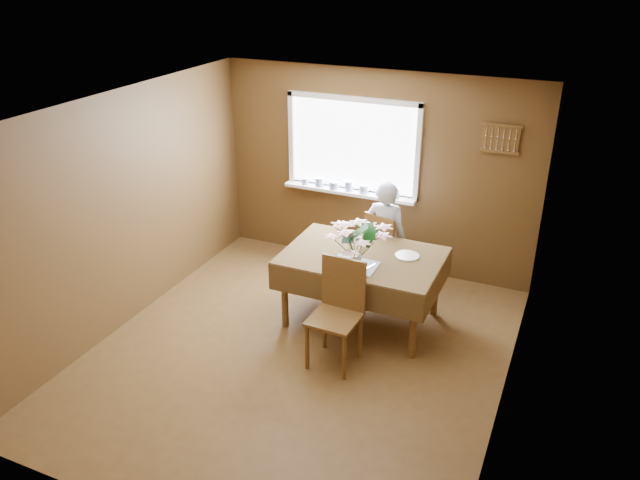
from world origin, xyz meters
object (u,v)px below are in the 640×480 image
at_px(dining_table, 362,263).
at_px(chair_far, 384,248).
at_px(flower_bouquet, 357,240).
at_px(chair_near, 338,309).
at_px(seated_woman, 385,237).

height_order(dining_table, chair_far, chair_far).
distance_m(chair_far, flower_bouquet, 1.21).
bearing_deg(chair_near, seated_woman, 93.44).
bearing_deg(chair_near, chair_far, 94.00).
xyz_separation_m(dining_table, chair_near, (0.03, -0.75, -0.13)).
relative_size(chair_near, flower_bouquet, 2.01).
bearing_deg(flower_bouquet, seated_woman, 91.74).
relative_size(chair_far, seated_woman, 0.71).
distance_m(dining_table, chair_near, 0.77).
bearing_deg(seated_woman, flower_bouquet, 91.54).
bearing_deg(chair_far, seated_woman, 148.50).
bearing_deg(dining_table, seated_woman, 90.00).
bearing_deg(flower_bouquet, chair_near, -90.02).
distance_m(seated_woman, flower_bouquet, 1.13).
relative_size(dining_table, seated_woman, 1.21).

